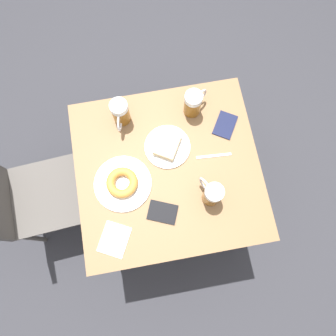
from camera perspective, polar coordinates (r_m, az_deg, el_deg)
name	(u,v)px	position (r m, az deg, el deg)	size (l,w,h in m)	color
ground_plane	(168,198)	(2.24, 0.00, -5.20)	(8.00, 8.00, 0.00)	#333338
table	(168,173)	(1.56, 0.00, -0.92)	(0.80, 0.84, 0.77)	olive
chair	(15,198)	(1.86, -25.03, -4.68)	(0.43, 0.43, 0.93)	#514C47
plate_with_cake	(167,146)	(1.50, -0.10, 3.86)	(0.21, 0.21, 0.05)	white
plate_with_donut	(122,183)	(1.47, -7.95, -2.62)	(0.26, 0.26, 0.05)	white
beer_mug_left	(120,113)	(1.51, -8.29, 9.48)	(0.13, 0.08, 0.15)	#8C5619
beer_mug_center	(193,103)	(1.52, 4.42, 11.21)	(0.10, 0.12, 0.15)	#8C5619
beer_mug_right	(212,194)	(1.40, 7.67, -4.51)	(0.12, 0.08, 0.15)	#8C5619
napkin_folded	(114,239)	(1.46, -9.32, -12.17)	(0.17, 0.16, 0.00)	white
fork	(214,156)	(1.52, 7.99, 2.12)	(0.02, 0.16, 0.00)	silver
passport_near_edge	(163,212)	(1.45, -0.96, -7.71)	(0.13, 0.15, 0.01)	black
passport_far_edge	(225,125)	(1.58, 9.92, 7.38)	(0.15, 0.14, 0.01)	#141938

